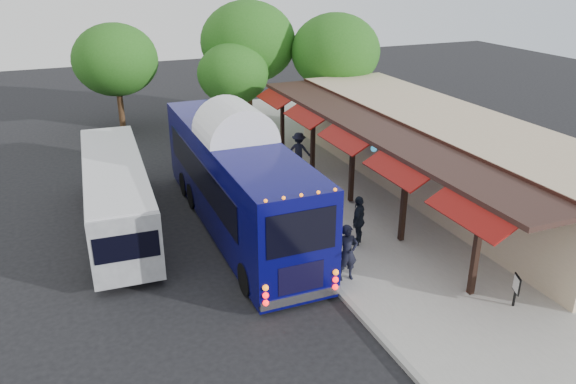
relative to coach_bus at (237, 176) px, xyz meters
name	(u,v)px	position (x,y,z in m)	size (l,w,h in m)	color
ground	(310,264)	(1.45, -3.84, -2.20)	(90.00, 90.00, 0.00)	black
sidewalk	(374,199)	(6.45, 0.16, -2.12)	(10.00, 40.00, 0.15)	#9E9B93
curb	(271,217)	(1.50, 0.16, -2.12)	(0.20, 40.00, 0.16)	gray
station_shelter	(441,153)	(9.83, 0.16, -0.35)	(8.15, 20.00, 3.60)	tan
coach_bus	(237,176)	(0.00, 0.00, 0.00)	(2.77, 12.84, 4.09)	#070752
city_bus	(116,192)	(-4.44, 1.77, -0.65)	(2.80, 10.49, 2.79)	gray
ped_a	(347,253)	(2.05, -5.43, -1.07)	(0.71, 0.47, 1.96)	black
ped_b	(311,195)	(3.00, -0.49, -1.07)	(0.95, 0.74, 1.95)	black
ped_c	(359,220)	(3.63, -3.36, -1.08)	(1.13, 0.47, 1.92)	black
ped_d	(299,151)	(4.85, 5.01, -1.10)	(1.22, 0.70, 1.89)	black
sign_board	(516,286)	(6.07, -8.84, -1.33)	(0.23, 0.46, 1.06)	black
tree_left	(233,74)	(3.92, 12.83, 1.47)	(4.30, 4.30, 5.50)	#382314
tree_mid	(248,42)	(5.65, 14.98, 2.97)	(6.05, 6.05, 7.75)	#382314
tree_right	(335,52)	(10.35, 11.99, 2.52)	(5.53, 5.53, 7.08)	#382314
tree_far	(115,60)	(-2.47, 16.19, 2.19)	(5.14, 5.14, 6.58)	#382314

